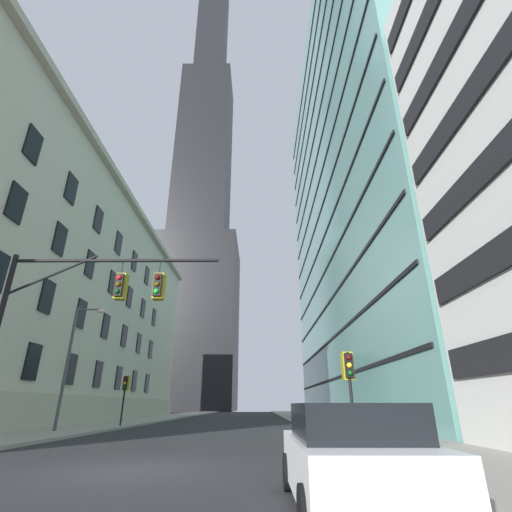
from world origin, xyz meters
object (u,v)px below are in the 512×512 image
(traffic_light_far_left, at_px, (126,386))
(parked_car, at_px, (351,456))
(traffic_signal_mast, at_px, (88,304))
(traffic_light_near_right, at_px, (348,370))
(street_lamppost, at_px, (73,354))

(traffic_light_far_left, distance_m, parked_car, 24.77)
(traffic_signal_mast, relative_size, traffic_light_near_right, 2.57)
(parked_car, bearing_deg, traffic_signal_mast, 138.49)
(traffic_light_near_right, xyz_separation_m, parked_car, (-1.97, -8.03, -1.97))
(traffic_signal_mast, distance_m, parked_car, 11.57)
(traffic_light_far_left, relative_size, parked_car, 0.79)
(traffic_light_far_left, relative_size, street_lamppost, 0.47)
(traffic_signal_mast, height_order, parked_car, traffic_signal_mast)
(traffic_signal_mast, height_order, traffic_light_far_left, traffic_signal_mast)
(traffic_signal_mast, relative_size, street_lamppost, 1.19)
(street_lamppost, xyz_separation_m, parked_car, (12.66, -15.97, -3.60))
(traffic_signal_mast, bearing_deg, traffic_light_far_left, 102.49)
(traffic_light_near_right, bearing_deg, traffic_signal_mast, -174.74)
(traffic_light_near_right, xyz_separation_m, traffic_light_far_left, (-13.28, 13.91, 0.08))
(traffic_light_near_right, distance_m, traffic_light_far_left, 19.23)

